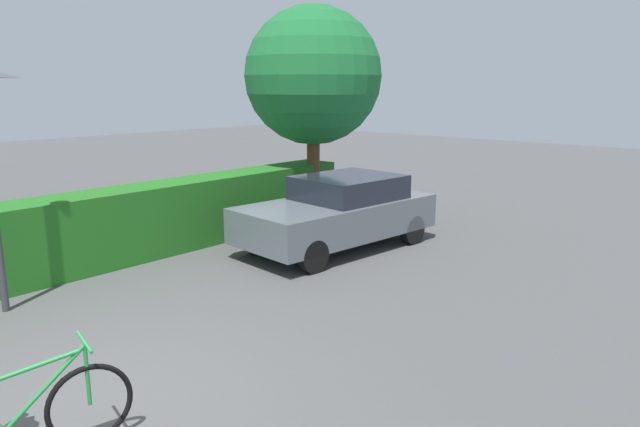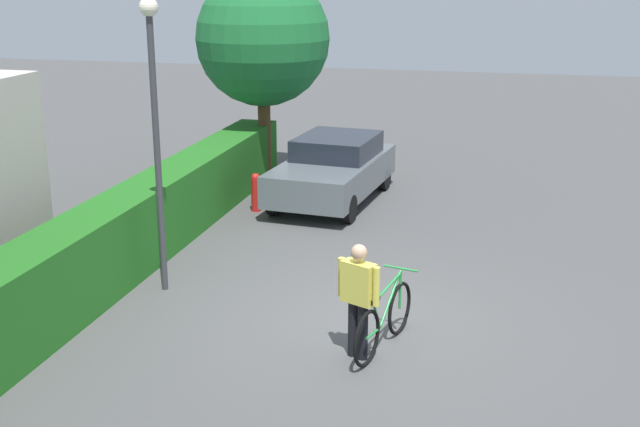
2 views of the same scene
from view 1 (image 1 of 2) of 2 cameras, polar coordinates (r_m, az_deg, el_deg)
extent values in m
plane|color=#4B4B4B|center=(6.41, -21.20, -17.55)|extent=(60.00, 60.00, 0.00)
cube|color=slate|center=(11.24, 1.60, -0.39)|extent=(4.12, 2.16, 0.66)
cube|color=#1E232D|center=(11.37, 2.82, 2.59)|extent=(2.03, 1.75, 0.45)
cylinder|color=black|center=(12.81, 3.33, -0.32)|extent=(0.59, 0.23, 0.58)
cylinder|color=black|center=(11.79, 9.03, -1.58)|extent=(0.59, 0.23, 0.58)
cylinder|color=black|center=(11.06, -6.34, -2.44)|extent=(0.59, 0.23, 0.58)
cylinder|color=black|center=(9.86, -0.67, -4.21)|extent=(0.59, 0.23, 0.58)
torus|color=black|center=(5.75, -21.59, -16.99)|extent=(0.74, 0.23, 0.75)
cylinder|color=#268C3F|center=(5.57, -25.29, -15.13)|extent=(0.68, 0.20, 0.61)
cylinder|color=#268C3F|center=(5.47, -26.97, -13.53)|extent=(0.84, 0.24, 0.14)
cylinder|color=#268C3F|center=(5.62, -21.82, -14.48)|extent=(0.04, 0.04, 0.56)
cylinder|color=#268C3F|center=(5.49, -22.09, -11.57)|extent=(0.15, 0.49, 0.03)
cylinder|color=brown|center=(13.64, -0.66, 4.37)|extent=(0.30, 0.30, 2.40)
sphere|color=#1C6731|center=(13.50, -0.68, 13.36)|extent=(3.11, 3.11, 3.11)
cylinder|color=red|center=(11.50, -7.16, -1.56)|extent=(0.20, 0.20, 0.70)
sphere|color=red|center=(11.42, -7.21, 0.24)|extent=(0.18, 0.18, 0.18)
camera|label=2|loc=(9.05, -119.67, 5.49)|focal=45.95mm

